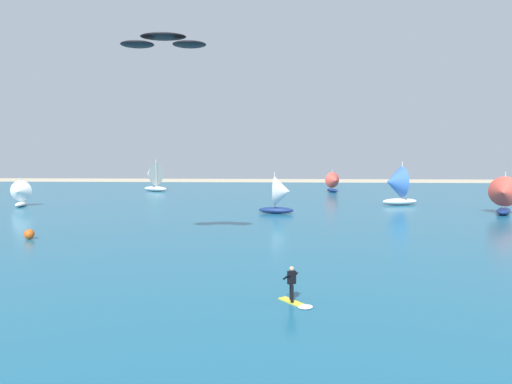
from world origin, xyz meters
TOP-DOWN VIEW (x-y plane):
  - ocean at (0.00, 50.61)m, footprint 160.00×90.00m
  - kitesurfer at (2.58, 14.15)m, footprint 1.66×1.88m
  - kite at (-5.68, 24.10)m, footprint 5.69×2.07m
  - sailboat_center_horizon at (11.46, 71.37)m, footprint 3.01×3.37m
  - sailboat_far_left at (-19.80, 72.13)m, footprint 4.92×4.41m
  - sailboat_outermost at (-30.20, 49.02)m, footprint 2.79×3.21m
  - sailboat_mid_left at (26.38, 44.25)m, footprint 3.84×4.22m
  - sailboat_near_shore at (17.01, 53.06)m, footprint 4.93×4.28m
  - sailboat_leading at (2.27, 44.29)m, footprint 4.07×3.51m
  - marker_buoy at (-17.70, 28.53)m, footprint 0.78×0.78m

SIDE VIEW (x-z plane):
  - ocean at x=0.00m, z-range 0.00..0.10m
  - marker_buoy at x=-17.70m, z-range 0.10..0.88m
  - kitesurfer at x=2.58m, z-range -0.13..1.54m
  - sailboat_outermost at x=-30.20m, z-range -0.05..3.59m
  - sailboat_center_horizon at x=11.46m, z-range -0.06..3.73m
  - sailboat_leading at x=2.27m, z-range -0.09..4.56m
  - sailboat_mid_left at x=26.38m, z-range -0.10..4.59m
  - sailboat_far_left at x=-19.80m, z-range -0.13..5.41m
  - sailboat_near_shore at x=17.01m, z-range -0.13..5.45m
  - kite at x=-5.68m, z-range 13.73..14.58m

